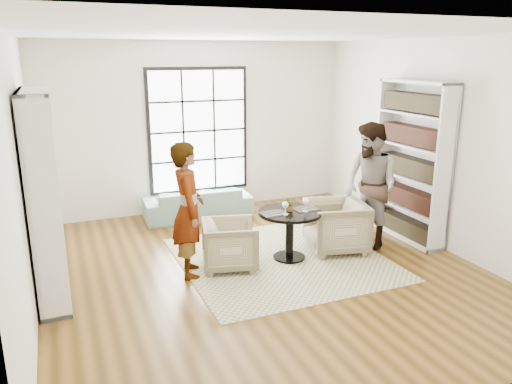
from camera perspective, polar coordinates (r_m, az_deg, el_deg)
name	(u,v)px	position (r m, az deg, el deg)	size (l,w,h in m)	color
ground	(263,270)	(6.70, 0.79, -8.89)	(6.00, 6.00, 0.00)	brown
room_shell	(248,169)	(6.78, -0.96, 2.62)	(6.00, 6.01, 6.00)	silver
rug	(281,259)	(7.04, 2.93, -7.64)	(2.72, 2.72, 0.01)	#B6AF89
pedestal_table	(290,224)	(6.88, 3.88, -3.72)	(0.87, 0.87, 0.70)	black
sofa	(198,203)	(8.73, -6.66, -1.26)	(1.84, 0.72, 0.54)	gray
armchair_left	(230,245)	(6.67, -2.98, -6.02)	(0.69, 0.71, 0.65)	tan
armchair_right	(336,226)	(7.30, 9.12, -3.87)	(0.79, 0.82, 0.74)	tan
person_left	(188,210)	(6.34, -7.75, -2.07)	(0.63, 0.42, 1.74)	gray
person_right	(370,186)	(7.43, 12.93, 0.69)	(0.89, 0.70, 1.84)	gray
placemat_left	(274,213)	(6.71, 2.04, -2.46)	(0.34, 0.26, 0.01)	#2A2724
placemat_right	(306,209)	(6.94, 5.70, -1.91)	(0.34, 0.26, 0.01)	#2A2724
cutlery_left	(274,213)	(6.71, 2.04, -2.40)	(0.14, 0.22, 0.01)	silver
cutlery_right	(306,208)	(6.94, 5.70, -1.85)	(0.14, 0.22, 0.01)	silver
wine_glass_left	(285,205)	(6.63, 3.38, -1.52)	(0.08, 0.08, 0.18)	silver
wine_glass_right	(306,202)	(6.78, 5.70, -1.12)	(0.09, 0.09, 0.20)	silver
flower_centerpiece	(290,203)	(6.82, 3.86, -1.31)	(0.19, 0.16, 0.21)	gray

